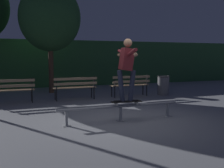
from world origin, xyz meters
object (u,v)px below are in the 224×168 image
Objects in this scene: park_bench_leftmost at (10,88)px; trash_can at (163,85)px; skateboarder at (127,64)px; grind_rail at (121,109)px; park_bench_right_center at (130,83)px; park_bench_left_center at (75,86)px; tree_behind_benches at (50,18)px; skateboard at (126,102)px.

park_bench_leftmost is 2.00× the size of trash_can.
grind_rail is at bearing 179.89° from skateboarder.
skateboarder is at bearing -0.11° from grind_rail.
grind_rail is 2.06× the size of skateboarder.
park_bench_right_center is 2.00× the size of trash_can.
park_bench_left_center is at bearing 180.00° from park_bench_right_center.
park_bench_left_center is (-0.32, 3.58, 0.24)m from grind_rail.
tree_behind_benches is at bearing 53.82° from park_bench_leftmost.
park_bench_leftmost reaches higher than trash_can.
park_bench_leftmost is at bearing 125.56° from grind_rail.
skateboarder reaches higher than park_bench_leftmost.
grind_rail is 2.00× the size of park_bench_leftmost.
park_bench_leftmost is (-2.56, 3.58, 0.24)m from grind_rail.
tree_behind_benches reaches higher than park_bench_leftmost.
skateboard is 0.50× the size of park_bench_right_center.
skateboard is 0.17× the size of tree_behind_benches.
tree_behind_benches is at bearing 98.11° from grind_rail.
skateboard is 4.00m from park_bench_right_center.
skateboarder is at bearing -132.81° from trash_can.
skateboard is at bearing -80.41° from tree_behind_benches.
trash_can is at bearing -0.55° from park_bench_left_center.
tree_behind_benches is at bearing 99.59° from skateboard.
trash_can is at bearing 47.16° from skateboard.
park_bench_leftmost and park_bench_left_center have the same top height.
trash_can is at bearing -0.35° from park_bench_leftmost.
skateboarder reaches higher than grind_rail.
park_bench_left_center is 1.00× the size of park_bench_right_center.
park_bench_right_center is at bearing 63.67° from skateboard.
skateboard is 4.50m from park_bench_leftmost.
skateboard is at bearing -0.00° from grind_rail.
park_bench_left_center reaches higher than skateboard.
grind_rail is 4.07m from park_bench_right_center.
park_bench_left_center is 2.00× the size of trash_can.
park_bench_right_center is at bearing 178.63° from trash_can.
park_bench_leftmost is at bearing 180.00° from park_bench_left_center.
park_bench_leftmost is 0.34× the size of tree_behind_benches.
skateboard is at bearing 173.76° from skateboarder.
park_bench_left_center is (-0.48, 3.58, -0.87)m from skateboarder.
skateboarder is 0.97× the size of park_bench_left_center.
trash_can is (3.28, 3.54, -1.00)m from skateboarder.
park_bench_left_center is (-0.47, 3.58, 0.06)m from skateboard.
park_bench_left_center is at bearing 97.52° from skateboard.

